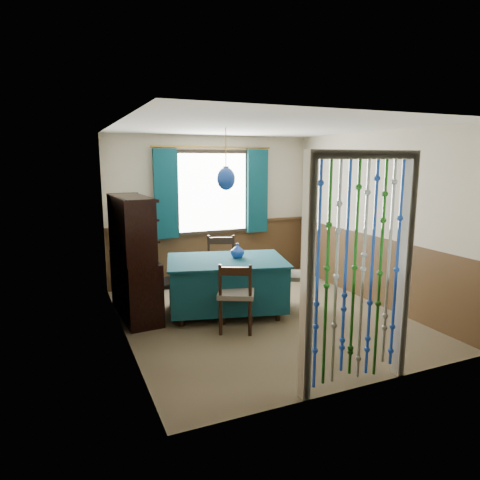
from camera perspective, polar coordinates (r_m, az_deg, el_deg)
name	(u,v)px	position (r m, az deg, el deg)	size (l,w,h in m)	color
floor	(262,317)	(5.90, 2.99, -10.18)	(4.00, 4.00, 0.00)	brown
ceiling	(264,127)	(5.53, 3.25, 14.81)	(4.00, 4.00, 0.00)	silver
wall_back	(212,210)	(7.41, -3.79, 4.06)	(3.60, 3.60, 0.00)	#BDB39A
wall_front	(364,257)	(3.92, 16.21, -2.23)	(3.60, 3.60, 0.00)	#BDB39A
wall_left	(122,235)	(5.05, -15.50, 0.62)	(4.00, 4.00, 0.00)	#BDB39A
wall_right	(373,218)	(6.58, 17.33, 2.77)	(4.00, 4.00, 0.00)	#BDB39A
wainscot_back	(213,252)	(7.52, -3.68, -1.64)	(3.60, 3.60, 0.00)	#452F1A
wainscot_front	(359,337)	(4.16, 15.53, -12.32)	(3.60, 3.60, 0.00)	#452F1A
wainscot_left	(126,298)	(5.23, -14.92, -7.48)	(4.00, 4.00, 0.00)	#452F1A
wainscot_right	(369,268)	(6.70, 16.87, -3.60)	(4.00, 4.00, 0.00)	#452F1A
window	(213,192)	(7.33, -3.69, 6.35)	(1.32, 0.12, 1.42)	black
doorway	(358,278)	(4.02, 15.52, -4.85)	(1.16, 0.12, 2.18)	silver
dining_table	(227,282)	(5.90, -1.80, -5.64)	(1.81, 1.46, 0.76)	#0C3540
chair_near	(236,295)	(5.28, -0.53, -7.29)	(0.58, 0.57, 0.88)	black
chair_far	(221,265)	(6.60, -2.53, -3.39)	(0.59, 0.58, 0.94)	black
chair_left	(160,284)	(5.85, -10.68, -5.80)	(0.41, 0.43, 0.86)	black
chair_right	(294,276)	(6.13, 7.25, -4.78)	(0.57, 0.58, 0.90)	black
sideboard	(134,275)	(5.95, -13.92, -4.52)	(0.50, 1.27, 1.63)	black
pendant_lamp	(226,179)	(5.67, -1.88, 8.18)	(0.24, 0.24, 0.80)	olive
vase_table	(237,251)	(5.90, -0.35, -1.50)	(0.18, 0.18, 0.18)	navy
bowl_shelf	(140,236)	(5.60, -13.15, 0.54)	(0.21, 0.21, 0.05)	beige
vase_sideboard	(135,247)	(6.12, -13.89, -0.96)	(0.16, 0.16, 0.16)	beige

